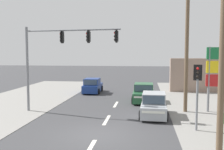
{
  "coord_description": "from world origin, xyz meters",
  "views": [
    {
      "loc": [
        2.39,
        -12.85,
        4.18
      ],
      "look_at": [
        0.2,
        4.0,
        2.74
      ],
      "focal_mm": 42.0,
      "sensor_mm": 36.0,
      "label": 1
    }
  ],
  "objects_px": {
    "utility_pole_foreground_right": "(221,12)",
    "shopping_plaza_sign": "(222,70)",
    "hatchback_crossing_left": "(93,86)",
    "hatchback_oncoming_near": "(154,106)",
    "pedestal_signal_right_kerb": "(197,86)",
    "traffic_signal_mast": "(58,50)",
    "utility_pole_midground_right": "(187,31)",
    "sedan_receding_far": "(144,93)"
  },
  "relations": [
    {
      "from": "utility_pole_foreground_right",
      "to": "pedestal_signal_right_kerb",
      "type": "distance_m",
      "value": 4.85
    },
    {
      "from": "sedan_receding_far",
      "to": "utility_pole_midground_right",
      "type": "bearing_deg",
      "value": -51.06
    },
    {
      "from": "traffic_signal_mast",
      "to": "pedestal_signal_right_kerb",
      "type": "bearing_deg",
      "value": -20.1
    },
    {
      "from": "utility_pole_foreground_right",
      "to": "shopping_plaza_sign",
      "type": "distance_m",
      "value": 9.08
    },
    {
      "from": "utility_pole_midground_right",
      "to": "hatchback_oncoming_near",
      "type": "distance_m",
      "value": 5.7
    },
    {
      "from": "utility_pole_midground_right",
      "to": "utility_pole_foreground_right",
      "type": "bearing_deg",
      "value": -89.78
    },
    {
      "from": "utility_pole_midground_right",
      "to": "pedestal_signal_right_kerb",
      "type": "xyz_separation_m",
      "value": [
        -0.08,
        -4.57,
        -3.29
      ]
    },
    {
      "from": "traffic_signal_mast",
      "to": "shopping_plaza_sign",
      "type": "height_order",
      "value": "traffic_signal_mast"
    },
    {
      "from": "traffic_signal_mast",
      "to": "hatchback_crossing_left",
      "type": "xyz_separation_m",
      "value": [
        0.5,
        9.31,
        -3.65
      ]
    },
    {
      "from": "traffic_signal_mast",
      "to": "hatchback_oncoming_near",
      "type": "relative_size",
      "value": 1.85
    },
    {
      "from": "utility_pole_midground_right",
      "to": "sedan_receding_far",
      "type": "height_order",
      "value": "utility_pole_midground_right"
    },
    {
      "from": "pedestal_signal_right_kerb",
      "to": "sedan_receding_far",
      "type": "xyz_separation_m",
      "value": [
        -2.88,
        8.24,
        -1.71
      ]
    },
    {
      "from": "utility_pole_foreground_right",
      "to": "hatchback_oncoming_near",
      "type": "bearing_deg",
      "value": 109.21
    },
    {
      "from": "sedan_receding_far",
      "to": "pedestal_signal_right_kerb",
      "type": "bearing_deg",
      "value": -70.71
    },
    {
      "from": "utility_pole_foreground_right",
      "to": "traffic_signal_mast",
      "type": "height_order",
      "value": "utility_pole_foreground_right"
    },
    {
      "from": "shopping_plaza_sign",
      "to": "hatchback_oncoming_near",
      "type": "xyz_separation_m",
      "value": [
        -4.7,
        -1.73,
        -2.28
      ]
    },
    {
      "from": "hatchback_oncoming_near",
      "to": "shopping_plaza_sign",
      "type": "bearing_deg",
      "value": 20.23
    },
    {
      "from": "hatchback_oncoming_near",
      "to": "traffic_signal_mast",
      "type": "bearing_deg",
      "value": 178.69
    },
    {
      "from": "sedan_receding_far",
      "to": "hatchback_oncoming_near",
      "type": "height_order",
      "value": "sedan_receding_far"
    },
    {
      "from": "shopping_plaza_sign",
      "to": "hatchback_oncoming_near",
      "type": "relative_size",
      "value": 1.24
    },
    {
      "from": "pedestal_signal_right_kerb",
      "to": "hatchback_crossing_left",
      "type": "distance_m",
      "value": 15.08
    },
    {
      "from": "utility_pole_foreground_right",
      "to": "traffic_signal_mast",
      "type": "relative_size",
      "value": 1.57
    },
    {
      "from": "sedan_receding_far",
      "to": "hatchback_oncoming_near",
      "type": "distance_m",
      "value": 5.24
    },
    {
      "from": "hatchback_oncoming_near",
      "to": "pedestal_signal_right_kerb",
      "type": "bearing_deg",
      "value": -54.46
    },
    {
      "from": "pedestal_signal_right_kerb",
      "to": "hatchback_crossing_left",
      "type": "relative_size",
      "value": 0.97
    },
    {
      "from": "traffic_signal_mast",
      "to": "hatchback_crossing_left",
      "type": "distance_m",
      "value": 10.02
    },
    {
      "from": "utility_pole_foreground_right",
      "to": "utility_pole_midground_right",
      "type": "bearing_deg",
      "value": 90.22
    },
    {
      "from": "utility_pole_foreground_right",
      "to": "hatchback_oncoming_near",
      "type": "distance_m",
      "value": 8.59
    },
    {
      "from": "shopping_plaza_sign",
      "to": "hatchback_crossing_left",
      "type": "xyz_separation_m",
      "value": [
        -10.77,
        7.73,
        -2.28
      ]
    },
    {
      "from": "pedestal_signal_right_kerb",
      "to": "sedan_receding_far",
      "type": "distance_m",
      "value": 8.9
    },
    {
      "from": "shopping_plaza_sign",
      "to": "hatchback_oncoming_near",
      "type": "distance_m",
      "value": 5.51
    },
    {
      "from": "shopping_plaza_sign",
      "to": "hatchback_crossing_left",
      "type": "relative_size",
      "value": 1.25
    },
    {
      "from": "utility_pole_midground_right",
      "to": "traffic_signal_mast",
      "type": "bearing_deg",
      "value": -171.17
    },
    {
      "from": "utility_pole_foreground_right",
      "to": "shopping_plaza_sign",
      "type": "xyz_separation_m",
      "value": [
        2.41,
        8.31,
        -2.76
      ]
    },
    {
      "from": "utility_pole_midground_right",
      "to": "shopping_plaza_sign",
      "type": "height_order",
      "value": "utility_pole_midground_right"
    },
    {
      "from": "sedan_receding_far",
      "to": "traffic_signal_mast",
      "type": "bearing_deg",
      "value": -139.27
    },
    {
      "from": "utility_pole_foreground_right",
      "to": "sedan_receding_far",
      "type": "bearing_deg",
      "value": 104.29
    },
    {
      "from": "pedestal_signal_right_kerb",
      "to": "hatchback_oncoming_near",
      "type": "xyz_separation_m",
      "value": [
        -2.18,
        3.05,
        -1.71
      ]
    },
    {
      "from": "utility_pole_foreground_right",
      "to": "pedestal_signal_right_kerb",
      "type": "relative_size",
      "value": 3.02
    },
    {
      "from": "pedestal_signal_right_kerb",
      "to": "sedan_receding_far",
      "type": "height_order",
      "value": "pedestal_signal_right_kerb"
    },
    {
      "from": "hatchback_crossing_left",
      "to": "hatchback_oncoming_near",
      "type": "distance_m",
      "value": 11.24
    },
    {
      "from": "pedestal_signal_right_kerb",
      "to": "hatchback_oncoming_near",
      "type": "height_order",
      "value": "pedestal_signal_right_kerb"
    }
  ]
}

